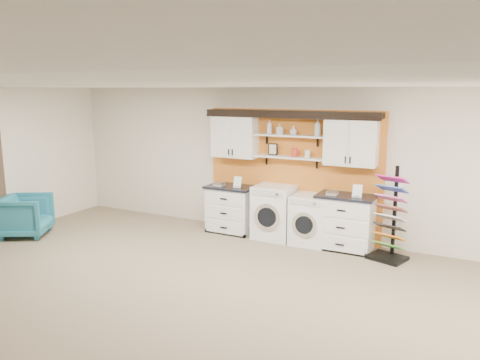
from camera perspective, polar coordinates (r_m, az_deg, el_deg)
The scene contains 22 objects.
floor at distance 5.89m, azimuth -8.45°, elevation -17.01°, with size 10.00×10.00×0.00m, color #806B56.
ceiling at distance 5.21m, azimuth -9.32°, elevation 11.36°, with size 10.00×10.00×0.00m, color white.
wall_back at distance 8.86m, azimuth 6.48°, elevation 2.09°, with size 10.00×10.00×0.00m, color beige.
accent_panel at distance 8.86m, azimuth 6.37°, elevation 0.79°, with size 3.40×0.07×2.40m, color orange.
upper_cabinet_left at distance 9.08m, azimuth -0.64°, elevation 5.42°, with size 0.90×0.35×0.84m.
upper_cabinet_right at distance 8.27m, azimuth 13.39°, elevation 4.60°, with size 0.90×0.35×0.84m.
shelf_lower at distance 8.66m, azimuth 6.02°, elevation 2.77°, with size 1.32×0.28×0.03m, color white.
shelf_upper at distance 8.61m, azimuth 6.08°, elevation 5.40°, with size 1.32×0.28×0.03m, color white.
crown_molding at distance 8.60m, azimuth 6.16°, elevation 8.05°, with size 3.30×0.41×0.13m.
picture_frame at distance 8.82m, azimuth 4.03°, elevation 3.77°, with size 0.18×0.02×0.22m.
canister_red at distance 8.61m, azimuth 6.66°, elevation 3.35°, with size 0.11×0.11×0.16m, color red.
canister_cream at distance 8.53m, azimuth 8.23°, elevation 3.17°, with size 0.10×0.10×0.14m, color silver.
base_cabinet_left at distance 9.19m, azimuth -1.06°, elevation -3.52°, with size 0.94×0.66×0.92m.
base_cabinet_right at distance 8.39m, azimuth 12.72°, elevation -5.02°, with size 0.99×0.66×0.97m.
washer at distance 8.79m, azimuth 4.20°, elevation -3.92°, with size 0.72×0.71×1.00m.
dryer at distance 8.57m, azimuth 8.59°, elevation -4.77°, with size 0.64×0.71×0.90m.
sample_rack at distance 8.06m, azimuth 17.76°, elevation -5.78°, with size 0.68×0.61×1.55m.
armchair at distance 9.83m, azimuth -24.70°, elevation -3.96°, with size 0.84×0.86×0.79m, color teal.
soap_bottle_a at distance 8.75m, azimuth 3.62°, elevation 6.47°, with size 0.10×0.10×0.26m, color silver.
soap_bottle_b at distance 8.68m, azimuth 4.86°, elevation 6.21°, with size 0.09×0.09×0.20m, color silver.
soap_bottle_c at distance 8.58m, azimuth 6.54°, elevation 6.03°, with size 0.13×0.13×0.17m, color silver.
soap_bottle_d at distance 8.42m, azimuth 9.44°, elevation 6.35°, with size 0.12×0.12×0.31m, color silver.
Camera 1 is at (3.09, -4.20, 2.74)m, focal length 35.00 mm.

